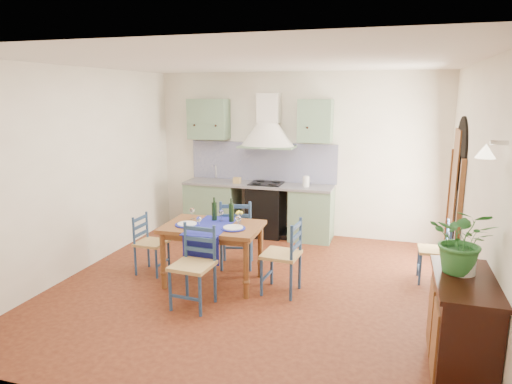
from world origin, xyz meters
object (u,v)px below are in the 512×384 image
at_px(dining_table, 213,232).
at_px(sideboard, 461,325).
at_px(chair_near, 194,266).
at_px(potted_plant, 463,240).

relative_size(dining_table, sideboard, 1.20).
distance_m(chair_near, sideboard, 2.85).
distance_m(chair_near, potted_plant, 2.89).
distance_m(sideboard, potted_plant, 0.73).
bearing_deg(sideboard, chair_near, 166.93).
bearing_deg(potted_plant, sideboard, -75.03).
bearing_deg(dining_table, sideboard, -25.14).
xyz_separation_m(dining_table, sideboard, (2.81, -1.32, -0.19)).
relative_size(chair_near, potted_plant, 1.64).
xyz_separation_m(chair_near, sideboard, (2.78, -0.64, 0.02)).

